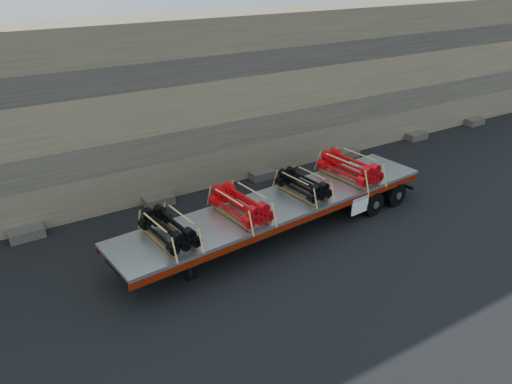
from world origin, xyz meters
TOP-DOWN VIEW (x-y plane):
  - ground at (0.00, 0.00)m, footprint 120.00×120.00m
  - rock_wall at (0.00, 6.50)m, footprint 44.00×3.00m
  - trailer at (-0.15, 0.21)m, footprint 12.70×3.51m
  - bundle_front at (-4.51, -0.18)m, footprint 1.24×2.19m
  - bundle_midfront at (-1.86, 0.06)m, footprint 1.31×2.33m
  - bundle_midrear at (0.91, 0.30)m, footprint 1.18×2.09m
  - bundle_rear at (3.32, 0.52)m, footprint 1.40×2.49m

SIDE VIEW (x-z plane):
  - ground at x=0.00m, z-range 0.00..0.00m
  - trailer at x=-0.15m, z-range 0.00..1.25m
  - bundle_midrear at x=0.91m, z-range 1.25..1.97m
  - bundle_front at x=-4.51m, z-range 1.25..2.00m
  - bundle_midfront at x=-1.86m, z-range 1.25..2.05m
  - bundle_rear at x=3.32m, z-range 1.25..2.10m
  - rock_wall at x=0.00m, z-range 0.00..7.00m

